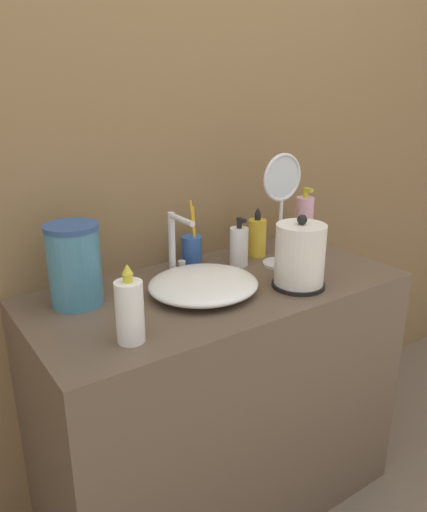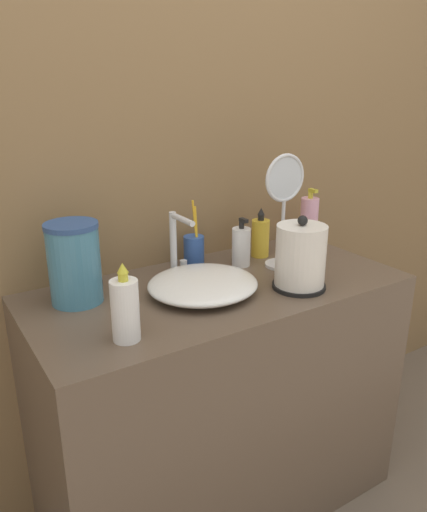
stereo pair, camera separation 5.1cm
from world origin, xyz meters
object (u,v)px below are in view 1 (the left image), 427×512
faucet (176,242)px  toothbrush_cup (192,250)px  shampoo_bottle (304,220)px  lotion_bottle (239,246)px  mouthwash_bottle (257,237)px  hand_cream_bottle (130,311)px  water_pitcher (75,265)px  electric_kettle (300,258)px  vanity_mirror (281,201)px

faucet → toothbrush_cup: size_ratio=0.91×
faucet → shampoo_bottle: 0.57m
lotion_bottle → mouthwash_bottle: size_ratio=0.94×
mouthwash_bottle → hand_cream_bottle: bearing=-154.2°
toothbrush_cup → hand_cream_bottle: toothbrush_cup is taller
toothbrush_cup → shampoo_bottle: toothbrush_cup is taller
toothbrush_cup → water_pitcher: water_pitcher is taller
electric_kettle → shampoo_bottle: bearing=43.9°
hand_cream_bottle → electric_kettle: bearing=1.8°
shampoo_bottle → vanity_mirror: size_ratio=0.58×
lotion_bottle → hand_cream_bottle: 0.59m
mouthwash_bottle → lotion_bottle: bearing=-159.9°
faucet → lotion_bottle: size_ratio=1.25×
water_pitcher → hand_cream_bottle: bearing=-84.2°
shampoo_bottle → faucet: bearing=-178.7°
toothbrush_cup → vanity_mirror: vanity_mirror is taller
mouthwash_bottle → water_pitcher: size_ratio=0.76×
faucet → lotion_bottle: (0.22, -0.03, -0.05)m
faucet → hand_cream_bottle: 0.43m
faucet → electric_kettle: bearing=-47.6°
hand_cream_bottle → water_pitcher: 0.28m
shampoo_bottle → mouthwash_bottle: shampoo_bottle is taller
shampoo_bottle → electric_kettle: bearing=-136.1°
shampoo_bottle → vanity_mirror: bearing=-152.0°
lotion_bottle → water_pitcher: (-0.56, 0.01, 0.05)m
water_pitcher → toothbrush_cup: bearing=10.1°
hand_cream_bottle → toothbrush_cup: bearing=41.9°
vanity_mirror → lotion_bottle: bearing=144.3°
vanity_mirror → faucet: bearing=161.6°
lotion_bottle → hand_cream_bottle: (-0.53, -0.27, 0.01)m
shampoo_bottle → hand_cream_bottle: size_ratio=1.10×
hand_cream_bottle → water_pitcher: (-0.03, 0.28, 0.03)m
electric_kettle → mouthwash_bottle: electric_kettle is taller
toothbrush_cup → mouthwash_bottle: toothbrush_cup is taller
electric_kettle → toothbrush_cup: size_ratio=0.99×
electric_kettle → shampoo_bottle: electric_kettle is taller
shampoo_bottle → mouthwash_bottle: (-0.23, -0.00, -0.02)m
electric_kettle → toothbrush_cup: 0.38m
toothbrush_cup → shampoo_bottle: bearing=-4.8°
shampoo_bottle → vanity_mirror: (-0.23, -0.12, 0.13)m
lotion_bottle → water_pitcher: water_pitcher is taller
hand_cream_bottle → faucet: bearing=44.8°
lotion_bottle → water_pitcher: 0.56m
electric_kettle → mouthwash_bottle: 0.30m
mouthwash_bottle → vanity_mirror: vanity_mirror is taller
electric_kettle → lotion_bottle: (-0.03, 0.25, -0.02)m
hand_cream_bottle → vanity_mirror: vanity_mirror is taller
toothbrush_cup → shampoo_bottle: (0.47, -0.04, 0.04)m
shampoo_bottle → water_pitcher: 0.90m
toothbrush_cup → mouthwash_bottle: size_ratio=1.29×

